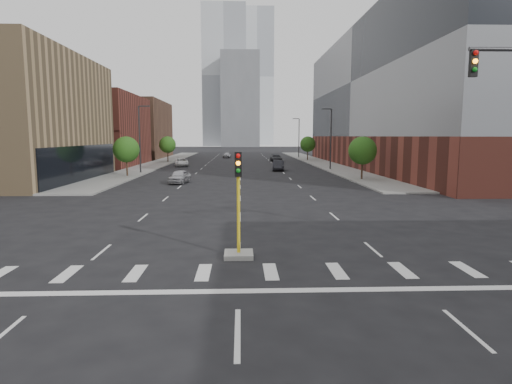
{
  "coord_description": "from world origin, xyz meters",
  "views": [
    {
      "loc": [
        0.1,
        -8.42,
        5.03
      ],
      "look_at": [
        0.79,
        10.88,
        2.5
      ],
      "focal_mm": 30.0,
      "sensor_mm": 36.0,
      "label": 1
    }
  ],
  "objects": [
    {
      "name": "building_left_far_b",
      "position": [
        -27.5,
        92.0,
        6.5
      ],
      "size": [
        20.0,
        24.0,
        13.0
      ],
      "primitive_type": "cube",
      "color": "brown",
      "rests_on": "ground"
    },
    {
      "name": "building_right_main",
      "position": [
        29.5,
        60.0,
        11.0
      ],
      "size": [
        24.0,
        70.0,
        22.0
      ],
      "color": "brown",
      "rests_on": "ground"
    },
    {
      "name": "car_near_left",
      "position": [
        -6.5,
        37.59,
        0.71
      ],
      "size": [
        2.27,
        4.39,
        1.43
      ],
      "primitive_type": "imported",
      "rotation": [
        0.0,
        0.0,
        -0.14
      ],
      "color": "#B3B2B7",
      "rests_on": "ground"
    },
    {
      "name": "ground",
      "position": [
        0.0,
        0.0,
        0.0
      ],
      "size": [
        400.0,
        400.0,
        0.0
      ],
      "primitive_type": "plane",
      "color": "black",
      "rests_on": "ground"
    },
    {
      "name": "sidewalk_left_far",
      "position": [
        -15.0,
        74.0,
        0.07
      ],
      "size": [
        5.0,
        92.0,
        0.15
      ],
      "primitive_type": "cube",
      "color": "gray",
      "rests_on": "ground"
    },
    {
      "name": "streetlight_right_b",
      "position": [
        13.41,
        90.0,
        5.01
      ],
      "size": [
        1.6,
        0.22,
        9.07
      ],
      "color": "#2D2D30",
      "rests_on": "ground"
    },
    {
      "name": "median_traffic_signal",
      "position": [
        0.0,
        8.97,
        0.97
      ],
      "size": [
        1.2,
        1.2,
        4.4
      ],
      "color": "#999993",
      "rests_on": "ground"
    },
    {
      "name": "car_far_left",
      "position": [
        -9.84,
        63.76,
        0.66
      ],
      "size": [
        2.82,
        5.02,
        1.33
      ],
      "primitive_type": "imported",
      "rotation": [
        0.0,
        0.0,
        0.13
      ],
      "color": "white",
      "rests_on": "ground"
    },
    {
      "name": "tree_right_far",
      "position": [
        14.0,
        80.0,
        3.39
      ],
      "size": [
        3.2,
        3.2,
        4.85
      ],
      "color": "#382619",
      "rests_on": "ground"
    },
    {
      "name": "tree_left_near",
      "position": [
        -14.0,
        45.0,
        3.39
      ],
      "size": [
        3.2,
        3.2,
        4.85
      ],
      "color": "#382619",
      "rests_on": "ground"
    },
    {
      "name": "car_deep_right",
      "position": [
        7.16,
        76.75,
        0.72
      ],
      "size": [
        2.2,
        5.01,
        1.43
      ],
      "primitive_type": "imported",
      "rotation": [
        0.0,
        0.0,
        0.04
      ],
      "color": "black",
      "rests_on": "ground"
    },
    {
      "name": "streetlight_left",
      "position": [
        -13.41,
        50.0,
        5.01
      ],
      "size": [
        1.6,
        0.22,
        9.07
      ],
      "color": "#2D2D30",
      "rests_on": "ground"
    },
    {
      "name": "building_left_far_a",
      "position": [
        -27.5,
        66.0,
        6.0
      ],
      "size": [
        20.0,
        22.0,
        12.0
      ],
      "primitive_type": "cube",
      "color": "brown",
      "rests_on": "ground"
    },
    {
      "name": "streetlight_right_a",
      "position": [
        13.41,
        55.0,
        5.01
      ],
      "size": [
        1.6,
        0.22,
        9.07
      ],
      "color": "#2D2D30",
      "rests_on": "ground"
    },
    {
      "name": "sidewalk_right_far",
      "position": [
        15.0,
        74.0,
        0.07
      ],
      "size": [
        5.0,
        92.0,
        0.15
      ],
      "primitive_type": "cube",
      "color": "gray",
      "rests_on": "ground"
    },
    {
      "name": "tower_left",
      "position": [
        -8.0,
        220.0,
        35.0
      ],
      "size": [
        22.0,
        22.0,
        70.0
      ],
      "primitive_type": "cube",
      "color": "#B2B7BC",
      "rests_on": "ground"
    },
    {
      "name": "tower_mid",
      "position": [
        0.0,
        200.0,
        22.0
      ],
      "size": [
        18.0,
        18.0,
        44.0
      ],
      "primitive_type": "cube",
      "color": "slate",
      "rests_on": "ground"
    },
    {
      "name": "tree_right_near",
      "position": [
        14.0,
        40.0,
        3.39
      ],
      "size": [
        3.2,
        3.2,
        4.85
      ],
      "color": "#382619",
      "rests_on": "ground"
    },
    {
      "name": "car_mid_right",
      "position": [
        5.67,
        54.19,
        0.76
      ],
      "size": [
        2.11,
        4.76,
        1.52
      ],
      "primitive_type": "imported",
      "rotation": [
        0.0,
        0.0,
        -0.11
      ],
      "color": "black",
      "rests_on": "ground"
    },
    {
      "name": "tree_left_far",
      "position": [
        -14.0,
        75.0,
        3.39
      ],
      "size": [
        3.2,
        3.2,
        4.85
      ],
      "color": "#382619",
      "rests_on": "ground"
    },
    {
      "name": "tower_right",
      "position": [
        10.0,
        260.0,
        40.0
      ],
      "size": [
        20.0,
        20.0,
        80.0
      ],
      "primitive_type": "cube",
      "color": "#B2B7BC",
      "rests_on": "ground"
    },
    {
      "name": "car_distant",
      "position": [
        -3.18,
        91.61,
        0.66
      ],
      "size": [
        1.83,
        3.98,
        1.32
      ],
      "primitive_type": "imported",
      "rotation": [
        0.0,
        0.0,
        -0.07
      ],
      "color": "#B7B7BC",
      "rests_on": "ground"
    }
  ]
}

